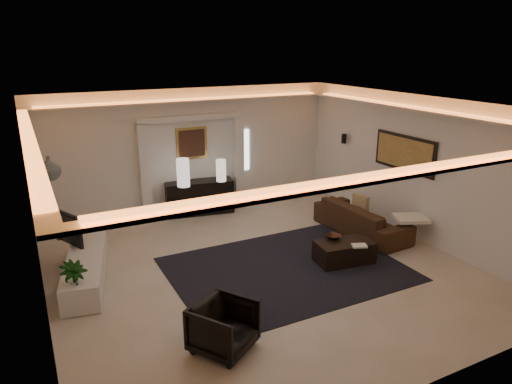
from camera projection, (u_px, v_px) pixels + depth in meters
name	position (u px, v px, depth m)	size (l,w,h in m)	color
floor	(261.00, 269.00, 8.31)	(7.00, 7.00, 0.00)	beige
ceiling	(262.00, 105.00, 7.43)	(7.00, 7.00, 0.00)	white
wall_back	(192.00, 151.00, 10.84)	(7.00, 7.00, 0.00)	silver
wall_front	(417.00, 281.00, 4.90)	(7.00, 7.00, 0.00)	silver
wall_left	(34.00, 227.00, 6.35)	(7.00, 7.00, 0.00)	silver
wall_right	(415.00, 168.00, 9.39)	(7.00, 7.00, 0.00)	silver
cove_soffit	(262.00, 123.00, 7.52)	(7.00, 7.00, 0.04)	silver
daylight_slit	(244.00, 150.00, 11.44)	(0.25, 0.03, 1.00)	white
area_rug	(286.00, 269.00, 8.31)	(4.00, 3.00, 0.01)	black
pilaster_left	(145.00, 173.00, 10.36)	(0.22, 0.20, 2.20)	silver
pilaster_right	(238.00, 162.00, 11.36)	(0.22, 0.20, 2.20)	silver
alcove_header	(192.00, 118.00, 10.52)	(2.52, 0.20, 0.12)	silver
painting_frame	(192.00, 143.00, 10.76)	(0.74, 0.04, 0.74)	tan
painting_canvas	(192.00, 143.00, 10.73)	(0.62, 0.02, 0.62)	#4C2D1E
art_panel_frame	(405.00, 153.00, 9.56)	(0.04, 1.64, 0.74)	black
art_panel_gold	(404.00, 153.00, 9.55)	(0.02, 1.50, 0.62)	tan
wall_sconce	(344.00, 139.00, 11.14)	(0.12, 0.12, 0.22)	black
wall_niche	(32.00, 186.00, 7.51)	(0.10, 0.55, 0.04)	silver
console	(199.00, 197.00, 10.97)	(1.57, 0.49, 0.78)	black
lamp_left	(183.00, 173.00, 10.36)	(0.28, 0.28, 0.63)	white
lamp_right	(221.00, 169.00, 10.76)	(0.23, 0.23, 0.51)	#EEE8CF
media_ledge	(86.00, 268.00, 7.86)	(0.58, 2.30, 0.43)	silver
tv	(60.00, 228.00, 8.21)	(0.13, 1.02, 0.58)	black
figurine	(59.00, 229.00, 8.44)	(0.13, 0.13, 0.34)	black
ginger_jar	(49.00, 168.00, 7.74)	(0.38, 0.38, 0.39)	slate
plant	(75.00, 286.00, 6.96)	(0.43, 0.43, 0.76)	black
sofa	(362.00, 219.00, 9.82)	(0.86, 2.19, 0.64)	black
throw_blanket	(411.00, 218.00, 9.20)	(0.61, 0.50, 0.07)	white
throw_pillow	(361.00, 203.00, 10.07)	(0.11, 0.38, 0.38)	tan
coffee_table	(344.00, 252.00, 8.54)	(1.03, 0.56, 0.39)	black
bowl	(333.00, 236.00, 8.63)	(0.28, 0.28, 0.07)	#321910
magazine	(359.00, 245.00, 8.28)	(0.26, 0.18, 0.03)	silver
armchair	(223.00, 327.00, 6.03)	(0.72, 0.74, 0.68)	black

